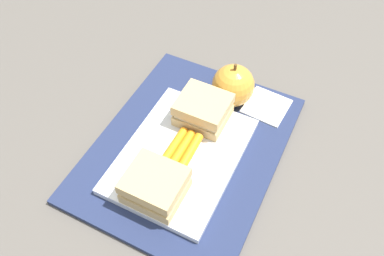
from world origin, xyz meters
name	(u,v)px	position (x,y,z in m)	size (l,w,h in m)	color
ground_plane	(189,149)	(0.00, 0.00, 0.00)	(2.40, 2.40, 0.00)	#56514C
lunchbag_mat	(189,148)	(0.00, 0.00, 0.01)	(0.36, 0.28, 0.01)	navy
food_tray	(181,155)	(-0.03, 0.00, 0.02)	(0.23, 0.17, 0.01)	white
sandwich_half_left	(155,185)	(-0.10, 0.00, 0.04)	(0.07, 0.08, 0.04)	tan
sandwich_half_right	(203,110)	(0.05, 0.00, 0.04)	(0.07, 0.08, 0.04)	tan
carrot_sticks_bundle	(181,150)	(-0.02, 0.00, 0.03)	(0.08, 0.04, 0.02)	orange
apple	(233,86)	(0.12, -0.02, 0.05)	(0.07, 0.07, 0.08)	gold
paper_napkin	(267,106)	(0.14, -0.08, 0.01)	(0.07, 0.07, 0.00)	white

